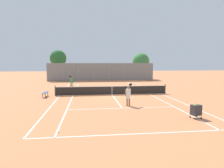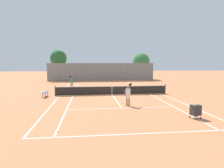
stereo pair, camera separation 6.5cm
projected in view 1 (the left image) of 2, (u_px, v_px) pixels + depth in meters
name	position (u px, v px, depth m)	size (l,w,h in m)	color
ground_plane	(112.00, 95.00, 21.46)	(120.00, 120.00, 0.00)	#CC7A4C
court_line_markings	(112.00, 95.00, 21.46)	(11.10, 23.90, 0.01)	silver
tennis_net	(112.00, 90.00, 21.41)	(12.00, 0.10, 1.07)	#474C47
ball_cart	(196.00, 110.00, 12.34)	(0.72, 0.60, 0.96)	#2D2D33
player_near_side	(128.00, 94.00, 15.85)	(0.68, 0.73, 1.77)	#936B4C
player_far_left	(71.00, 82.00, 25.84)	(0.49, 0.86, 1.77)	#936B4C
loose_tennis_ball_0	(120.00, 89.00, 25.74)	(0.07, 0.07, 0.07)	#D1DB33
loose_tennis_ball_1	(93.00, 94.00, 21.44)	(0.07, 0.07, 0.07)	#D1DB33
loose_tennis_ball_2	(64.00, 95.00, 21.02)	(0.07, 0.07, 0.07)	#D1DB33
loose_tennis_ball_3	(109.00, 89.00, 25.77)	(0.07, 0.07, 0.07)	#D1DB33
loose_tennis_ball_4	(58.00, 132.00, 9.86)	(0.07, 0.07, 0.07)	#D1DB33
loose_tennis_ball_5	(178.00, 113.00, 13.63)	(0.07, 0.07, 0.07)	#D1DB33
courtside_bench	(45.00, 93.00, 20.10)	(0.36, 1.50, 0.47)	#33598C
back_fence	(101.00, 72.00, 37.40)	(19.98, 0.08, 3.35)	gray
tree_behind_left	(58.00, 59.00, 39.38)	(3.21, 3.21, 5.90)	brown
tree_behind_right	(141.00, 62.00, 41.88)	(3.50, 3.50, 5.43)	brown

